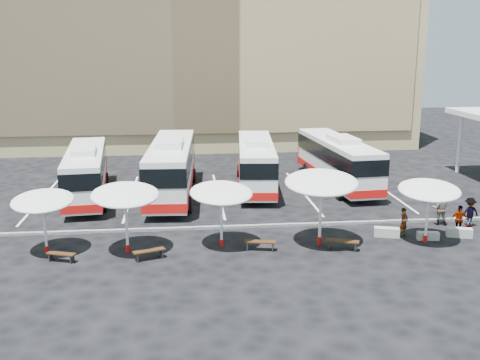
{
  "coord_description": "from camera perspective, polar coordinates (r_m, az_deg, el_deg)",
  "views": [
    {
      "loc": [
        -2.48,
        -29.79,
        10.16
      ],
      "look_at": [
        1.0,
        3.0,
        2.2
      ],
      "focal_mm": 42.0,
      "sensor_mm": 36.0,
      "label": 1
    }
  ],
  "objects": [
    {
      "name": "curb_divider",
      "position": [
        32.02,
        -1.31,
        -4.79
      ],
      "size": [
        34.0,
        0.25,
        0.15
      ],
      "primitive_type": "cube",
      "color": "black",
      "rests_on": "ground"
    },
    {
      "name": "sunshade_2",
      "position": [
        28.4,
        -1.92,
        -1.34
      ],
      "size": [
        3.73,
        3.77,
        3.36
      ],
      "rotation": [
        0.0,
        0.0,
        0.18
      ],
      "color": "white",
      "rests_on": "ground"
    },
    {
      "name": "bus_1",
      "position": [
        38.71,
        -6.98,
        1.41
      ],
      "size": [
        3.53,
        12.92,
        4.06
      ],
      "rotation": [
        0.0,
        0.0,
        -0.06
      ],
      "color": "white",
      "rests_on": "ground"
    },
    {
      "name": "wood_bench_1",
      "position": [
        27.78,
        -9.23,
        -7.26
      ],
      "size": [
        1.61,
        0.93,
        0.48
      ],
      "rotation": [
        0.0,
        0.0,
        0.36
      ],
      "color": "black",
      "rests_on": "ground"
    },
    {
      "name": "sunshade_3",
      "position": [
        28.81,
        8.28,
        -0.28
      ],
      "size": [
        4.39,
        4.42,
        3.92
      ],
      "rotation": [
        0.0,
        0.0,
        -0.19
      ],
      "color": "white",
      "rests_on": "ground"
    },
    {
      "name": "sandstone_building",
      "position": [
        61.76,
        -3.9,
        15.83
      ],
      "size": [
        42.0,
        18.25,
        29.6
      ],
      "color": "tan",
      "rests_on": "ground"
    },
    {
      "name": "sunshade_0",
      "position": [
        29.19,
        -19.41,
        -2.04
      ],
      "size": [
        3.03,
        3.07,
        3.17
      ],
      "rotation": [
        0.0,
        0.0,
        0.0
      ],
      "color": "white",
      "rests_on": "ground"
    },
    {
      "name": "wood_bench_0",
      "position": [
        28.48,
        -17.71,
        -7.28
      ],
      "size": [
        1.46,
        0.84,
        0.44
      ],
      "rotation": [
        0.0,
        0.0,
        -0.35
      ],
      "color": "black",
      "rests_on": "ground"
    },
    {
      "name": "bus_0",
      "position": [
        39.32,
        -15.38,
        0.88
      ],
      "size": [
        3.54,
        11.62,
        3.63
      ],
      "rotation": [
        0.0,
        0.0,
        0.1
      ],
      "color": "white",
      "rests_on": "ground"
    },
    {
      "name": "sunshade_4",
      "position": [
        30.62,
        18.67,
        -1.01
      ],
      "size": [
        3.79,
        3.82,
        3.33
      ],
      "rotation": [
        0.0,
        0.0,
        -0.22
      ],
      "color": "white",
      "rests_on": "ground"
    },
    {
      "name": "sunshade_1",
      "position": [
        28.11,
        -11.59,
        -1.51
      ],
      "size": [
        3.83,
        3.86,
        3.51
      ],
      "rotation": [
        0.0,
        0.0,
        0.15
      ],
      "color": "white",
      "rests_on": "ground"
    },
    {
      "name": "passenger_0",
      "position": [
        31.75,
        16.31,
        -4.14
      ],
      "size": [
        0.7,
        0.64,
        1.59
      ],
      "primitive_type": "imported",
      "rotation": [
        0.0,
        0.0,
        0.59
      ],
      "color": "black",
      "rests_on": "ground"
    },
    {
      "name": "bay_lines",
      "position": [
        39.21,
        -2.23,
        -1.45
      ],
      "size": [
        24.15,
        12.0,
        0.01
      ],
      "color": "white",
      "rests_on": "ground"
    },
    {
      "name": "wood_bench_3",
      "position": [
        29.11,
        10.36,
        -6.27
      ],
      "size": [
        1.71,
        1.0,
        0.51
      ],
      "rotation": [
        0.0,
        0.0,
        -0.36
      ],
      "color": "black",
      "rests_on": "ground"
    },
    {
      "name": "wood_bench_2",
      "position": [
        28.6,
        2.07,
        -6.44
      ],
      "size": [
        1.65,
        0.74,
        0.49
      ],
      "rotation": [
        0.0,
        0.0,
        -0.2
      ],
      "color": "black",
      "rests_on": "ground"
    },
    {
      "name": "bus_2",
      "position": [
        40.8,
        1.62,
        1.86
      ],
      "size": [
        3.58,
        11.79,
        3.68
      ],
      "rotation": [
        0.0,
        0.0,
        -0.1
      ],
      "color": "white",
      "rests_on": "ground"
    },
    {
      "name": "passenger_2",
      "position": [
        33.2,
        21.35,
        -3.75
      ],
      "size": [
        0.96,
        0.43,
        1.61
      ],
      "primitive_type": "imported",
      "rotation": [
        0.0,
        0.0,
        -0.04
      ],
      "color": "black",
      "rests_on": "ground"
    },
    {
      "name": "bus_3",
      "position": [
        41.97,
        9.86,
        2.07
      ],
      "size": [
        3.5,
        12.13,
        3.8
      ],
      "rotation": [
        0.0,
        0.0,
        0.08
      ],
      "color": "white",
      "rests_on": "ground"
    },
    {
      "name": "conc_bench_1",
      "position": [
        31.77,
        18.55,
        -5.41
      ],
      "size": [
        1.19,
        0.55,
        0.43
      ],
      "primitive_type": "cube",
      "rotation": [
        0.0,
        0.0,
        -0.16
      ],
      "color": "#979791",
      "rests_on": "ground"
    },
    {
      "name": "passenger_1",
      "position": [
        34.43,
        19.71,
        -2.76
      ],
      "size": [
        1.13,
        1.01,
        1.9
      ],
      "primitive_type": "imported",
      "rotation": [
        0.0,
        0.0,
        2.77
      ],
      "color": "black",
      "rests_on": "ground"
    },
    {
      "name": "conc_bench_0",
      "position": [
        31.62,
        14.69,
        -5.15
      ],
      "size": [
        1.41,
        0.82,
        0.5
      ],
      "primitive_type": "cube",
      "rotation": [
        0.0,
        0.0,
        -0.29
      ],
      "color": "#979791",
      "rests_on": "ground"
    },
    {
      "name": "conc_bench_2",
      "position": [
        32.79,
        21.38,
        -4.99
      ],
      "size": [
        1.4,
        0.81,
        0.5
      ],
      "primitive_type": "cube",
      "rotation": [
        0.0,
        0.0,
        -0.29
      ],
      "color": "#979791",
      "rests_on": "ground"
    },
    {
      "name": "passenger_3",
      "position": [
        34.6,
        22.29,
        -3.06
      ],
      "size": [
        1.17,
        0.74,
        1.73
      ],
      "primitive_type": "imported",
      "rotation": [
        0.0,
        0.0,
        3.23
      ],
      "color": "black",
      "rests_on": "ground"
    },
    {
      "name": "ground",
      "position": [
        31.57,
        -1.24,
        -5.2
      ],
      "size": [
        120.0,
        120.0,
        0.0
      ],
      "primitive_type": "plane",
      "color": "black",
      "rests_on": "ground"
    }
  ]
}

